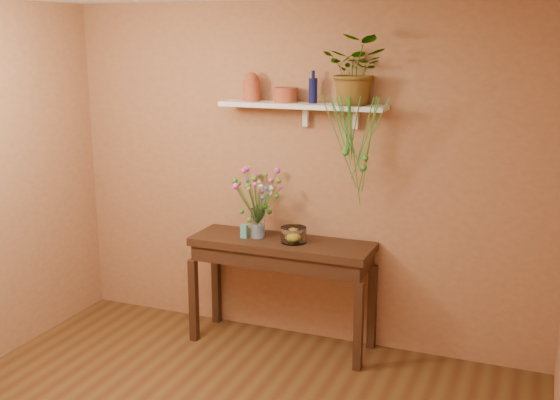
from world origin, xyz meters
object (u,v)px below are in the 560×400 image
blue_bottle (313,90)px  bouquet (256,189)px  terracotta_jug (252,87)px  sideboard (282,256)px  spider_plant (357,70)px  glass_vase (258,225)px  glass_bowl (294,235)px

blue_bottle → bouquet: bearing=-158.6°
terracotta_jug → sideboard: bearing=-23.8°
sideboard → spider_plant: 1.55m
glass_vase → bouquet: (-0.01, -0.01, 0.30)m
sideboard → glass_bowl: (0.10, -0.01, 0.18)m
terracotta_jug → glass_vase: bearing=-52.2°
sideboard → glass_vase: bearing=178.7°
bouquet → glass_bowl: bearing=-1.4°
sideboard → blue_bottle: size_ratio=5.91×
sideboard → terracotta_jug: 1.34m
sideboard → blue_bottle: bearing=38.1°
glass_vase → sideboard: bearing=-1.3°
glass_bowl → spider_plant: bearing=18.4°
glass_vase → spider_plant: bearing=9.5°
blue_bottle → spider_plant: bearing=-3.7°
sideboard → bouquet: bearing=-178.1°
bouquet → terracotta_jug: bearing=123.8°
sideboard → blue_bottle: blue_bottle is taller
bouquet → glass_bowl: (0.32, -0.01, -0.34)m
spider_plant → glass_bowl: size_ratio=2.55×
blue_bottle → glass_vase: blue_bottle is taller
spider_plant → bouquet: 1.19m
sideboard → glass_bowl: 0.21m
bouquet → glass_bowl: size_ratio=2.51×
sideboard → terracotta_jug: bearing=156.2°
blue_bottle → glass_vase: (-0.40, -0.15, -1.06)m
terracotta_jug → spider_plant: spider_plant is taller
terracotta_jug → spider_plant: 0.85m
blue_bottle → glass_bowl: size_ratio=1.22×
bouquet → glass_bowl: bouquet is taller
sideboard → spider_plant: size_ratio=2.83×
terracotta_jug → bouquet: terracotta_jug is taller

